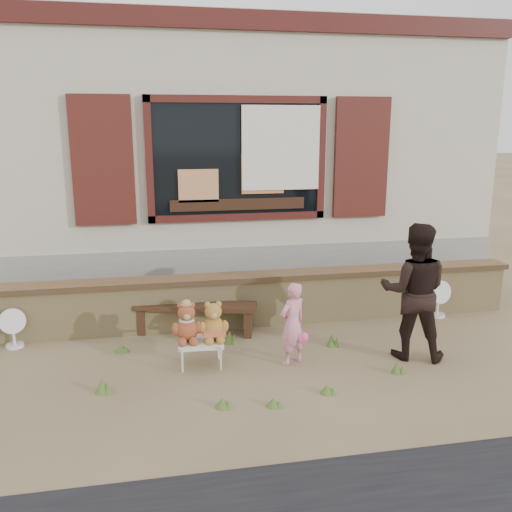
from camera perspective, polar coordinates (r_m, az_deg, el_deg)
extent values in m
plane|color=brown|center=(6.18, 1.06, -10.35)|extent=(80.00, 80.00, 0.00)
cube|color=#A19B82|center=(10.09, -4.27, 12.96)|extent=(8.00, 5.00, 3.20)
cube|color=gray|center=(10.31, -4.08, 1.78)|extent=(8.04, 5.04, 0.80)
cube|color=black|center=(7.60, -1.97, 10.14)|extent=(2.30, 0.04, 1.50)
cube|color=#411613|center=(7.57, -2.00, 16.18)|extent=(2.50, 0.08, 0.10)
cube|color=#411613|center=(7.67, -1.90, 4.15)|extent=(2.50, 0.08, 0.10)
cube|color=#411613|center=(7.49, -11.19, 9.84)|extent=(0.10, 0.08, 1.70)
cube|color=#411613|center=(7.86, 6.87, 10.16)|extent=(0.10, 0.08, 1.70)
cube|color=#380F10|center=(7.51, -15.84, 9.59)|extent=(0.80, 0.07, 1.70)
cube|color=#380F10|center=(8.05, 11.03, 10.09)|extent=(0.80, 0.07, 1.70)
cube|color=silver|center=(7.64, 2.64, 11.28)|extent=(1.10, 0.02, 1.15)
cube|color=#411613|center=(7.71, -2.10, 23.61)|extent=(8.00, 0.12, 0.25)
cube|color=black|center=(7.63, -1.90, 5.47)|extent=(1.90, 0.06, 0.16)
cube|color=tan|center=(7.54, -6.08, 7.37)|extent=(0.55, 0.06, 0.45)
cube|color=#E08447|center=(7.65, 0.70, 8.66)|extent=(0.60, 0.06, 0.55)
cube|color=tan|center=(6.99, -0.62, -4.82)|extent=(7.00, 0.30, 0.60)
cube|color=brown|center=(6.89, -0.63, -2.22)|extent=(7.10, 0.36, 0.07)
cube|color=black|center=(6.70, -6.41, -5.25)|extent=(1.52, 0.68, 0.06)
cube|color=black|center=(6.91, -11.74, -6.59)|extent=(0.16, 0.29, 0.32)
cube|color=black|center=(6.68, -0.81, -6.99)|extent=(0.16, 0.29, 0.32)
cube|color=silver|center=(5.85, -5.85, -8.96)|extent=(0.49, 0.44, 0.04)
cylinder|color=silver|center=(5.74, -7.77, -11.05)|extent=(0.02, 0.02, 0.25)
cylinder|color=silver|center=(5.75, -3.73, -10.90)|extent=(0.02, 0.02, 0.25)
cylinder|color=silver|center=(6.07, -7.79, -9.63)|extent=(0.02, 0.02, 0.25)
cylinder|color=silver|center=(6.08, -3.98, -9.49)|extent=(0.02, 0.02, 0.25)
imported|color=pink|center=(5.82, 3.86, -7.11)|extent=(0.39, 0.34, 0.91)
imported|color=black|center=(6.13, 16.30, -3.60)|extent=(0.90, 0.81, 1.51)
cylinder|color=silver|center=(6.97, -24.04, -8.60)|extent=(0.20, 0.20, 0.04)
cylinder|color=silver|center=(6.92, -24.14, -7.61)|extent=(0.03, 0.03, 0.26)
cylinder|color=silver|center=(6.86, -24.29, -6.19)|extent=(0.31, 0.18, 0.30)
cylinder|color=silver|center=(7.74, 18.50, -5.89)|extent=(0.21, 0.21, 0.04)
cylinder|color=silver|center=(7.70, 18.57, -4.94)|extent=(0.03, 0.03, 0.27)
cylinder|color=silver|center=(7.64, 18.68, -3.56)|extent=(0.32, 0.14, 0.31)
cone|color=#4A6528|center=(5.12, -3.52, -15.12)|extent=(0.15, 0.15, 0.10)
cone|color=#4A6528|center=(5.14, 1.84, -15.12)|extent=(0.14, 0.14, 0.08)
cone|color=#4A6528|center=(5.56, -15.86, -12.99)|extent=(0.15, 0.15, 0.14)
cone|color=#4A6528|center=(5.92, 14.58, -11.28)|extent=(0.11, 0.11, 0.13)
cone|color=#4A6528|center=(5.40, 7.48, -13.71)|extent=(0.14, 0.14, 0.09)
cone|color=#4A6528|center=(6.46, -2.82, -8.54)|extent=(0.12, 0.12, 0.15)
cone|color=#4A6528|center=(6.43, -14.00, -9.39)|extent=(0.17, 0.17, 0.08)
cone|color=#4A6528|center=(6.43, 7.95, -8.75)|extent=(0.11, 0.11, 0.16)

